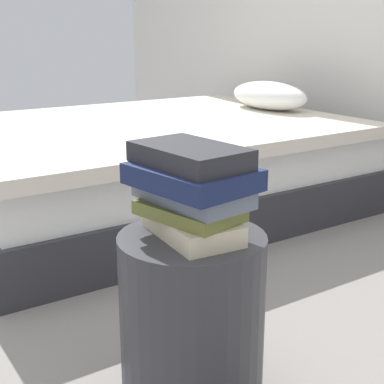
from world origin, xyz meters
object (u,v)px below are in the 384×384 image
(book_navy, at_px, (192,177))
(book_charcoal, at_px, (190,155))
(book_slate, at_px, (192,194))
(side_table, at_px, (192,317))
(book_cream, at_px, (192,226))
(bed, at_px, (152,164))
(book_olive, at_px, (189,211))

(book_navy, height_order, book_charcoal, book_charcoal)
(book_slate, xyz_separation_m, book_navy, (0.01, -0.01, 0.05))
(side_table, distance_m, book_charcoal, 0.41)
(book_cream, xyz_separation_m, book_charcoal, (-0.01, -0.00, 0.17))
(bed, bearing_deg, book_navy, -26.00)
(book_olive, xyz_separation_m, book_slate, (-0.01, 0.02, 0.04))
(bed, height_order, book_charcoal, book_charcoal)
(book_cream, height_order, book_charcoal, book_charcoal)
(book_cream, bearing_deg, book_olive, -83.40)
(side_table, distance_m, book_olive, 0.28)
(book_slate, height_order, book_navy, book_navy)
(bed, height_order, book_navy, bed)
(book_cream, relative_size, book_slate, 0.91)
(bed, bearing_deg, book_olive, -26.24)
(book_navy, xyz_separation_m, book_charcoal, (-0.01, 0.00, 0.05))
(book_cream, height_order, book_olive, book_olive)
(side_table, height_order, book_slate, book_slate)
(bed, distance_m, book_charcoal, 1.63)
(book_olive, relative_size, book_charcoal, 0.88)
(book_cream, xyz_separation_m, book_slate, (-0.01, 0.01, 0.08))
(book_charcoal, bearing_deg, bed, 148.04)
(bed, xyz_separation_m, book_charcoal, (1.38, -0.78, 0.40))
(side_table, height_order, book_charcoal, book_charcoal)
(bed, xyz_separation_m, side_table, (1.39, -0.78, -0.02))
(book_cream, height_order, book_slate, book_slate)
(book_charcoal, bearing_deg, book_olive, -45.23)
(book_charcoal, bearing_deg, book_cream, -1.59)
(book_olive, relative_size, book_navy, 0.85)
(bed, xyz_separation_m, book_slate, (1.38, -0.77, 0.31))
(book_olive, bearing_deg, book_navy, 77.43)
(side_table, distance_m, book_slate, 0.32)
(book_slate, relative_size, book_navy, 0.99)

